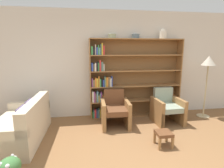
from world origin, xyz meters
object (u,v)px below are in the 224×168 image
vase_tall (163,35)px  armchair_leather (115,110)px  couch (21,127)px  floor_lamp (208,66)px  bookshelf (128,79)px  bowl_stoneware (136,36)px  footstool (164,135)px  bowl_copper (112,36)px  armchair_cushioned (167,107)px

vase_tall → armchair_leather: bearing=-158.1°
couch → floor_lamp: size_ratio=0.99×
bookshelf → bowl_stoneware: size_ratio=11.79×
footstool → armchair_leather: bearing=125.3°
floor_lamp → vase_tall: bearing=162.5°
bookshelf → couch: (-2.38, -0.99, -0.73)m
bookshelf → floor_lamp: bearing=-10.5°
bowl_copper → footstool: bearing=-65.3°
vase_tall → armchair_cushioned: 1.85m
floor_lamp → bookshelf: bearing=169.5°
couch → armchair_leather: armchair_leather is taller
bowl_copper → vase_tall: (1.32, 0.00, 0.05)m
bowl_stoneware → bookshelf: bearing=172.2°
bookshelf → bowl_copper: bowl_copper is taller
couch → armchair_cushioned: size_ratio=1.93×
bookshelf → footstool: size_ratio=8.52×
bookshelf → bowl_copper: (-0.42, -0.02, 1.09)m
couch → footstool: (2.69, -0.62, -0.06)m
vase_tall → footstool: vase_tall is taller
floor_lamp → footstool: floor_lamp is taller
armchair_leather → floor_lamp: bearing=-174.0°
bowl_copper → vase_tall: 1.32m
bowl_copper → bowl_stoneware: 0.60m
bookshelf → armchair_leather: bearing=-127.8°
bookshelf → couch: 2.68m
bowl_copper → vase_tall: size_ratio=0.86×
bookshelf → bowl_copper: size_ratio=11.60×
couch → armchair_cushioned: (3.24, 0.43, 0.09)m
armchair_cushioned → floor_lamp: floor_lamp is taller
bowl_stoneware → footstool: size_ratio=0.72×
armchair_leather → footstool: size_ratio=2.92×
bookshelf → armchair_cushioned: bookshelf is taller
floor_lamp → bowl_stoneware: bearing=169.2°
armchair_leather → floor_lamp: size_ratio=0.51×
vase_tall → armchair_cushioned: vase_tall is taller
bowl_stoneware → footstool: (0.13, -1.59, -1.88)m
couch → bookshelf: bearing=-66.3°
armchair_cushioned → floor_lamp: size_ratio=0.51×
vase_tall → floor_lamp: size_ratio=0.15×
vase_tall → couch: vase_tall is taller
armchair_cushioned → floor_lamp: (1.15, 0.19, 0.99)m
bookshelf → vase_tall: size_ratio=9.97×
bookshelf → vase_tall: 1.44m
bowl_copper → bookshelf: bearing=3.2°
vase_tall → couch: bearing=-163.6°
bowl_copper → couch: bearing=-153.7°
bowl_stoneware → armchair_leather: (-0.61, -0.54, -1.73)m
bowl_stoneware → vase_tall: (0.72, 0.00, 0.04)m
armchair_leather → footstool: (0.74, -1.05, -0.16)m
bowl_stoneware → armchair_leather: bearing=-138.6°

